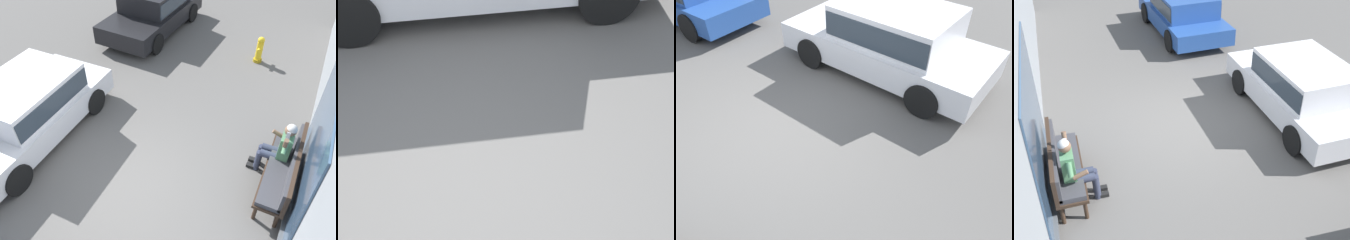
{
  "view_description": "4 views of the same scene",
  "coord_description": "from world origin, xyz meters",
  "views": [
    {
      "loc": [
        3.23,
        2.6,
        5.41
      ],
      "look_at": [
        -1.2,
        0.47,
        0.93
      ],
      "focal_mm": 35.0,
      "sensor_mm": 36.0,
      "label": 1
    },
    {
      "loc": [
        0.01,
        2.6,
        3.3
      ],
      "look_at": [
        -0.29,
        0.41,
        0.91
      ],
      "focal_mm": 55.0,
      "sensor_mm": 36.0,
      "label": 2
    },
    {
      "loc": [
        -3.41,
        2.6,
        3.82
      ],
      "look_at": [
        -1.25,
        -0.05,
        0.81
      ],
      "focal_mm": 35.0,
      "sensor_mm": 36.0,
      "label": 3
    },
    {
      "loc": [
        -7.57,
        2.6,
        5.5
      ],
      "look_at": [
        -1.09,
        0.53,
        0.93
      ],
      "focal_mm": 45.0,
      "sensor_mm": 36.0,
      "label": 4
    }
  ],
  "objects": [
    {
      "name": "bench",
      "position": [
        -1.27,
        2.9,
        0.58
      ],
      "size": [
        1.96,
        0.55,
        1.01
      ],
      "color": "#332319",
      "rests_on": "ground_plane"
    },
    {
      "name": "parked_car_far",
      "position": [
        5.28,
        -1.54,
        0.77
      ],
      "size": [
        4.36,
        2.08,
        1.4
      ],
      "color": "#23478E",
      "rests_on": "ground_plane"
    },
    {
      "name": "person_on_phone",
      "position": [
        -1.64,
        2.67,
        0.71
      ],
      "size": [
        0.73,
        0.74,
        1.34
      ],
      "color": "#2D3347",
      "rests_on": "ground_plane"
    },
    {
      "name": "ground_plane",
      "position": [
        0.0,
        0.0,
        0.0
      ],
      "size": [
        60.0,
        60.0,
        0.0
      ],
      "primitive_type": "plane",
      "color": "#565451"
    },
    {
      "name": "parked_car_mid",
      "position": [
        -0.39,
        -2.57,
        0.78
      ],
      "size": [
        4.24,
        1.94,
        1.43
      ],
      "color": "silver",
      "rests_on": "ground_plane"
    }
  ]
}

